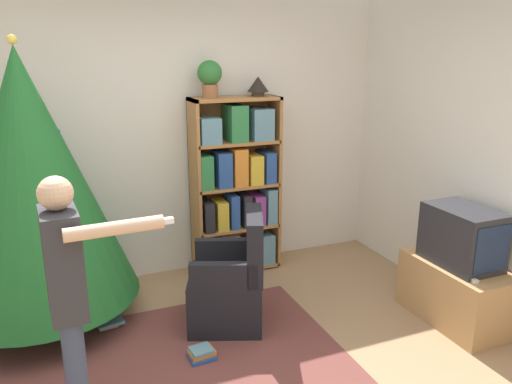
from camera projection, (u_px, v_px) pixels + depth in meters
name	position (u px, v px, depth m)	size (l,w,h in m)	color
wall_back	(155.00, 141.00, 4.62)	(8.00, 0.10, 2.60)	silver
area_rug	(166.00, 367.00, 3.44)	(2.50, 1.65, 0.01)	brown
bookshelf	(236.00, 188.00, 4.79)	(0.83, 0.34, 1.70)	#A8703D
tv_stand	(456.00, 292.00, 3.99)	(0.47, 0.88, 0.49)	tan
television	(463.00, 237.00, 3.86)	(0.39, 0.58, 0.46)	#28282D
game_remote	(471.00, 279.00, 3.64)	(0.04, 0.12, 0.02)	white
christmas_tree	(30.00, 179.00, 3.73)	(1.49, 1.49, 2.22)	#4C3323
armchair	(231.00, 285.00, 3.93)	(0.73, 0.73, 0.92)	black
standing_person	(69.00, 291.00, 2.62)	(0.65, 0.47, 1.51)	#38425B
potted_plant	(210.00, 76.00, 4.43)	(0.22, 0.22, 0.33)	#935B38
table_lamp	(258.00, 85.00, 4.62)	(0.20, 0.20, 0.18)	#473828
book_pile_near_tree	(109.00, 324.00, 3.93)	(0.22, 0.16, 0.05)	orange
book_pile_by_chair	(202.00, 354.00, 3.53)	(0.19, 0.17, 0.08)	#284C93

